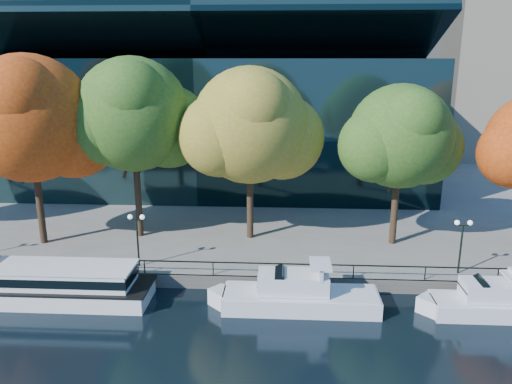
# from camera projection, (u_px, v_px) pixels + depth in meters

# --- Properties ---
(ground) EXTENTS (160.00, 160.00, 0.00)m
(ground) POSITION_uv_depth(u_px,v_px,m) (207.00, 309.00, 33.06)
(ground) COLOR black
(ground) RESTS_ON ground
(promenade) EXTENTS (90.00, 67.08, 1.00)m
(promenade) POSITION_uv_depth(u_px,v_px,m) (247.00, 176.00, 67.98)
(promenade) COLOR slate
(promenade) RESTS_ON ground
(railing) EXTENTS (88.20, 0.08, 0.99)m
(railing) POSITION_uv_depth(u_px,v_px,m) (213.00, 262.00, 35.69)
(railing) COLOR black
(railing) RESTS_ON promenade
(convention_building) EXTENTS (50.00, 24.57, 21.43)m
(convention_building) POSITION_uv_depth(u_px,v_px,m) (212.00, 121.00, 61.67)
(convention_building) COLOR black
(convention_building) RESTS_ON ground
(tour_boat) EXTENTS (16.38, 3.65, 3.11)m
(tour_boat) POSITION_uv_depth(u_px,v_px,m) (36.00, 282.00, 33.95)
(tour_boat) COLOR white
(tour_boat) RESTS_ON ground
(cruiser_near) EXTENTS (11.35, 2.92, 3.29)m
(cruiser_near) POSITION_uv_depth(u_px,v_px,m) (294.00, 294.00, 32.88)
(cruiser_near) COLOR silver
(cruiser_near) RESTS_ON ground
(cruiser_far) EXTENTS (9.14, 2.53, 2.99)m
(cruiser_far) POSITION_uv_depth(u_px,v_px,m) (490.00, 302.00, 32.03)
(cruiser_far) COLOR silver
(cruiser_far) RESTS_ON ground
(tree_1) EXTENTS (12.68, 10.40, 15.51)m
(tree_1) POSITION_uv_depth(u_px,v_px,m) (32.00, 121.00, 39.38)
(tree_1) COLOR black
(tree_1) RESTS_ON promenade
(tree_2) EXTENTS (11.81, 9.68, 15.29)m
(tree_2) POSITION_uv_depth(u_px,v_px,m) (135.00, 117.00, 41.01)
(tree_2) COLOR black
(tree_2) RESTS_ON promenade
(tree_3) EXTENTS (12.01, 9.85, 14.53)m
(tree_3) POSITION_uv_depth(u_px,v_px,m) (252.00, 128.00, 40.82)
(tree_3) COLOR black
(tree_3) RESTS_ON promenade
(tree_4) EXTENTS (10.40, 8.53, 13.20)m
(tree_4) POSITION_uv_depth(u_px,v_px,m) (402.00, 139.00, 39.63)
(tree_4) COLOR black
(tree_4) RESTS_ON promenade
(lamp_1) EXTENTS (1.26, 0.36, 4.03)m
(lamp_1) POSITION_uv_depth(u_px,v_px,m) (137.00, 228.00, 36.66)
(lamp_1) COLOR black
(lamp_1) RESTS_ON promenade
(lamp_2) EXTENTS (1.26, 0.36, 4.03)m
(lamp_2) POSITION_uv_depth(u_px,v_px,m) (462.00, 234.00, 35.40)
(lamp_2) COLOR black
(lamp_2) RESTS_ON promenade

